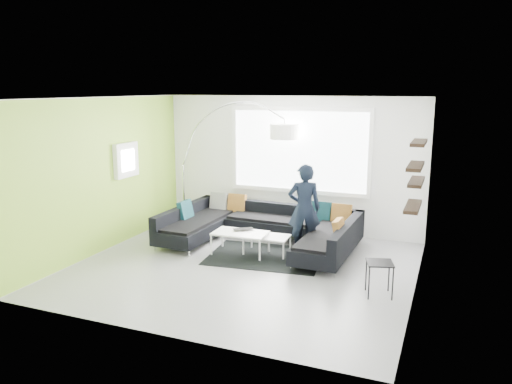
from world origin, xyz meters
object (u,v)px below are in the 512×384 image
coffee_table (254,243)px  arc_lamp (183,165)px  side_table (379,279)px  laptop (244,230)px  sectional_sofa (260,230)px  person (304,208)px

coffee_table → arc_lamp: (-2.07, 1.13, 1.14)m
side_table → laptop: size_ratio=1.15×
sectional_sofa → coffee_table: size_ratio=2.85×
arc_lamp → person: arc_lamp is taller
sectional_sofa → laptop: sectional_sofa is taller
sectional_sofa → arc_lamp: size_ratio=1.32×
sectional_sofa → coffee_table: sectional_sofa is taller
arc_lamp → person: bearing=-15.0°
arc_lamp → coffee_table: bearing=-30.7°
coffee_table → side_table: bearing=-25.5°
coffee_table → side_table: (2.38, -1.03, 0.05)m
side_table → laptop: bearing=157.9°
side_table → sectional_sofa: bearing=149.0°
coffee_table → person: 1.11m
person → laptop: size_ratio=3.70×
sectional_sofa → person: (0.84, 0.05, 0.48)m
sectional_sofa → side_table: sectional_sofa is taller
sectional_sofa → side_table: bearing=-29.4°
laptop → arc_lamp: bearing=112.8°
sectional_sofa → coffee_table: bearing=-82.8°
sectional_sofa → laptop: 0.45m
sectional_sofa → arc_lamp: bearing=162.5°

